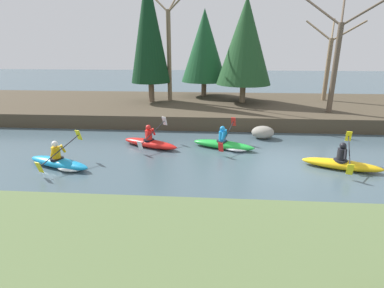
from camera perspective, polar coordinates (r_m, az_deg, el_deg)
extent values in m
plane|color=#425660|center=(11.49, 16.89, -4.42)|extent=(90.00, 90.00, 0.00)
cube|color=#473D2D|center=(19.96, 11.59, 6.64)|extent=(44.00, 8.71, 0.74)
cylinder|color=brown|center=(20.00, -7.72, 9.79)|extent=(0.36, 0.36, 1.26)
cone|color=#0F3319|center=(19.81, -8.24, 21.16)|extent=(2.48, 2.48, 6.64)
cylinder|color=brown|center=(22.10, 2.27, 10.48)|extent=(0.36, 0.36, 1.06)
cone|color=#194C28|center=(21.90, 2.38, 18.17)|extent=(3.21, 3.21, 4.85)
cylinder|color=#7A664C|center=(19.89, 9.61, 9.51)|extent=(0.36, 0.36, 1.17)
cone|color=#1E4723|center=(19.67, 10.12, 18.71)|extent=(3.44, 3.44, 5.21)
cylinder|color=#7A664C|center=(20.21, -4.39, 16.22)|extent=(0.28, 0.28, 5.64)
cylinder|color=brown|center=(18.16, 25.55, 12.75)|extent=(0.28, 0.28, 4.65)
cylinder|color=brown|center=(18.56, 23.61, 22.13)|extent=(1.72, 1.47, 1.56)
cylinder|color=brown|center=(17.85, 30.42, 21.12)|extent=(1.81, 1.54, 1.37)
cylinder|color=brown|center=(19.18, 26.84, 21.82)|extent=(0.80, 1.94, 1.73)
cylinder|color=#7A664C|center=(22.10, 24.38, 12.70)|extent=(0.28, 0.28, 3.97)
cylinder|color=#7A664C|center=(22.39, 23.00, 19.27)|extent=(1.49, 1.27, 1.34)
cylinder|color=#7A664C|center=(21.75, 27.66, 18.52)|extent=(1.56, 1.33, 1.19)
cylinder|color=#7A664C|center=(22.90, 25.28, 19.13)|extent=(0.70, 1.67, 1.49)
ellipsoid|color=yellow|center=(12.14, 26.57, -3.52)|extent=(2.75, 1.42, 0.34)
cone|color=yellow|center=(12.32, 32.32, -4.09)|extent=(0.40, 0.30, 0.20)
cylinder|color=black|center=(12.09, 26.44, -2.86)|extent=(0.61, 0.61, 0.08)
cylinder|color=black|center=(12.01, 26.60, -1.75)|extent=(0.38, 0.38, 0.42)
sphere|color=black|center=(11.91, 26.82, -0.28)|extent=(0.29, 0.29, 0.23)
cylinder|color=black|center=(12.22, 27.06, -1.06)|extent=(0.16, 0.24, 0.35)
cylinder|color=black|center=(11.76, 27.20, -1.78)|extent=(0.16, 0.24, 0.35)
cylinder|color=black|center=(11.99, 27.77, -1.30)|extent=(0.63, 1.83, 0.65)
cube|color=yellow|center=(12.82, 27.67, 1.33)|extent=(0.24, 0.21, 0.41)
cube|color=yellow|center=(11.20, 27.89, -4.31)|extent=(0.24, 0.21, 0.41)
ellipsoid|color=green|center=(13.06, 5.93, -0.14)|extent=(2.75, 1.41, 0.34)
cone|color=green|center=(12.79, 11.27, -0.73)|extent=(0.39, 0.30, 0.20)
cylinder|color=black|center=(13.03, 5.74, 0.49)|extent=(0.61, 0.61, 0.08)
cylinder|color=#1984CC|center=(12.96, 5.78, 1.54)|extent=(0.38, 0.38, 0.42)
sphere|color=#1E89D1|center=(12.87, 5.82, 2.92)|extent=(0.29, 0.29, 0.23)
cylinder|color=#1984CC|center=(13.13, 6.51, 2.13)|extent=(0.16, 0.24, 0.35)
cylinder|color=#1984CC|center=(12.69, 5.91, 1.58)|extent=(0.16, 0.24, 0.35)
cylinder|color=black|center=(12.86, 6.78, 1.97)|extent=(0.63, 1.83, 0.65)
cube|color=red|center=(13.67, 7.91, 4.24)|extent=(0.24, 0.21, 0.41)
cube|color=red|center=(12.08, 5.50, -0.61)|extent=(0.24, 0.21, 0.41)
ellipsoid|color=white|center=(12.96, 8.25, -0.77)|extent=(1.26, 1.01, 0.18)
ellipsoid|color=red|center=(13.30, -8.01, 0.11)|extent=(2.72, 1.62, 0.34)
cone|color=red|center=(12.65, -3.40, -0.62)|extent=(0.40, 0.32, 0.20)
cylinder|color=black|center=(13.29, -8.21, 0.74)|extent=(0.63, 0.63, 0.08)
cylinder|color=red|center=(13.21, -8.26, 1.77)|extent=(0.39, 0.39, 0.42)
sphere|color=red|center=(13.12, -8.33, 3.13)|extent=(0.30, 0.30, 0.23)
cylinder|color=red|center=(13.32, -7.33, 2.34)|extent=(0.17, 0.24, 0.35)
cylinder|color=red|center=(12.95, -8.53, 1.81)|extent=(0.17, 0.24, 0.35)
cylinder|color=black|center=(13.05, -7.46, 2.18)|extent=(0.79, 1.77, 0.65)
cube|color=white|center=(13.73, -5.26, 4.40)|extent=(0.25, 0.22, 0.41)
cube|color=white|center=(12.41, -9.89, -0.29)|extent=(0.25, 0.22, 0.41)
ellipsoid|color=#1993D6|center=(12.08, -24.08, -3.28)|extent=(2.74, 1.47, 0.34)
cone|color=#1993D6|center=(11.21, -19.77, -4.26)|extent=(0.40, 0.31, 0.20)
cylinder|color=black|center=(12.06, -24.33, -2.60)|extent=(0.61, 0.61, 0.08)
cylinder|color=yellow|center=(11.98, -24.48, -1.48)|extent=(0.38, 0.38, 0.42)
sphere|color=white|center=(11.89, -24.69, -0.01)|extent=(0.29, 0.29, 0.23)
cylinder|color=yellow|center=(12.03, -23.38, -0.81)|extent=(0.16, 0.24, 0.35)
cylinder|color=yellow|center=(11.74, -25.06, -1.51)|extent=(0.16, 0.24, 0.35)
cylinder|color=black|center=(11.78, -23.81, -1.06)|extent=(0.68, 1.81, 0.65)
cube|color=yellow|center=(12.31, -20.80, 1.62)|extent=(0.24, 0.22, 0.41)
cube|color=yellow|center=(11.31, -27.09, -3.98)|extent=(0.24, 0.22, 0.41)
ellipsoid|color=white|center=(11.72, -22.20, -4.09)|extent=(1.27, 1.03, 0.18)
ellipsoid|color=gray|center=(14.79, 13.33, 2.19)|extent=(1.07, 0.84, 0.60)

